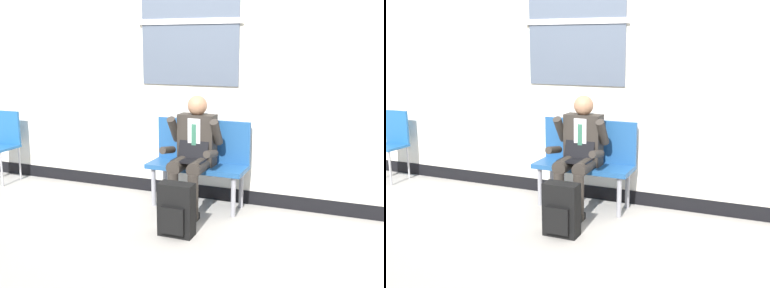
% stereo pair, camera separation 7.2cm
% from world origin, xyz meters
% --- Properties ---
extents(ground_plane, '(18.00, 18.00, 0.00)m').
position_xyz_m(ground_plane, '(0.00, 0.00, 0.00)').
color(ground_plane, '#9E9991').
extents(station_wall, '(6.83, 0.17, 3.12)m').
position_xyz_m(station_wall, '(-0.00, 0.75, 1.55)').
color(station_wall, beige).
rests_on(station_wall, ground).
extents(bench_with_person, '(1.08, 0.42, 0.95)m').
position_xyz_m(bench_with_person, '(-0.04, 0.48, 0.54)').
color(bench_with_person, navy).
rests_on(bench_with_person, ground).
extents(person_seated, '(0.57, 0.70, 1.23)m').
position_xyz_m(person_seated, '(-0.04, 0.28, 0.66)').
color(person_seated, '#2D2823').
rests_on(person_seated, ground).
extents(backpack, '(0.33, 0.20, 0.51)m').
position_xyz_m(backpack, '(0.06, -0.41, 0.25)').
color(backpack, black).
rests_on(backpack, ground).
extents(folding_chair, '(0.38, 0.38, 0.91)m').
position_xyz_m(folding_chair, '(-2.75, 0.42, 0.55)').
color(folding_chair, '#1E5999').
rests_on(folding_chair, ground).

